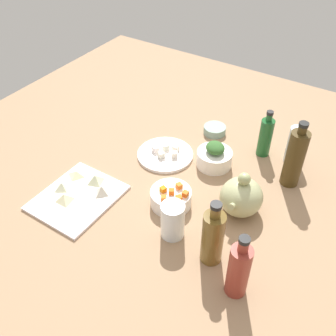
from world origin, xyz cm
name	(u,v)px	position (x,y,z in cm)	size (l,w,h in cm)	color
tabletop	(168,182)	(0.00, 0.00, 1.50)	(190.00, 190.00, 3.00)	#9A7857
cutting_board	(78,198)	(25.15, -20.46, 3.50)	(28.23, 23.82, 1.00)	white
plate_tofu	(165,155)	(-10.43, -7.95, 3.60)	(21.38, 21.38, 1.20)	white
bowl_greens	(214,158)	(-15.68, 10.31, 6.08)	(13.03, 13.03, 6.15)	white
bowl_carrots	(171,198)	(10.14, 7.59, 5.81)	(13.67, 13.67, 5.63)	white
bowl_small_side	(215,130)	(-34.04, 1.10, 4.62)	(9.08, 9.08, 3.23)	gray
teapot	(241,197)	(0.56, 28.17, 9.36)	(15.94, 13.79, 15.90)	tan
bottle_0	(295,158)	(-21.47, 37.25, 14.18)	(6.39, 6.39, 25.35)	#423215
bottle_1	(265,137)	(-31.88, 23.05, 11.14)	(5.02, 5.02, 19.16)	#1F5B2A
bottle_2	(213,237)	(22.51, 29.10, 12.51)	(6.35, 6.35, 22.51)	brown
bottle_3	(239,270)	(28.35, 39.72, 12.18)	(5.86, 5.86, 21.82)	maroon
drinking_glass_0	(295,145)	(-33.59, 33.91, 10.34)	(5.90, 5.90, 14.68)	white
drinking_glass_1	(173,220)	(20.80, 14.92, 9.15)	(7.34, 7.34, 12.30)	white
carrot_cube_0	(163,190)	(11.43, 5.41, 9.53)	(1.80, 1.80, 1.80)	orange
carrot_cube_1	(179,186)	(7.19, 8.91, 9.53)	(1.80, 1.80, 1.80)	orange
carrot_cube_2	(185,194)	(9.32, 12.54, 9.53)	(1.80, 1.80, 1.80)	orange
carrot_cube_3	(172,192)	(10.82, 8.26, 9.53)	(1.80, 1.80, 1.80)	orange
carrot_cube_4	(179,198)	(12.17, 11.81, 9.53)	(1.80, 1.80, 1.80)	orange
carrot_cube_5	(164,198)	(14.72, 7.80, 9.53)	(1.80, 1.80, 1.80)	orange
chopped_greens_mound	(215,148)	(-15.68, 10.31, 11.04)	(7.52, 6.68, 3.78)	#35622B
tofu_cube_0	(176,148)	(-14.14, -5.52, 5.30)	(2.20, 2.20, 2.20)	white
tofu_cube_1	(161,155)	(-7.78, -7.96, 5.30)	(2.20, 2.20, 2.20)	white
tofu_cube_2	(175,155)	(-10.55, -3.79, 5.30)	(2.20, 2.20, 2.20)	white
tofu_cube_3	(166,147)	(-12.82, -9.06, 5.30)	(2.20, 2.20, 2.20)	silver
tofu_cube_4	(156,149)	(-9.46, -11.65, 5.30)	(2.20, 2.20, 2.20)	white
dumpling_0	(102,190)	(19.36, -14.35, 5.56)	(4.71, 4.10, 3.12)	beige
dumpling_1	(95,179)	(16.16, -19.88, 5.57)	(4.97, 4.71, 3.15)	beige
dumpling_2	(64,197)	(28.67, -22.76, 5.30)	(5.49, 4.89, 2.60)	beige
dumpling_3	(76,173)	(17.27, -27.99, 5.04)	(5.07, 4.91, 2.08)	beige
dumpling_4	(62,186)	(24.92, -27.47, 5.28)	(4.80, 4.44, 2.56)	beige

